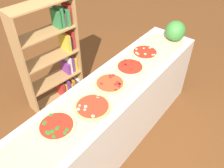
{
  "coord_description": "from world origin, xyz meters",
  "views": [
    {
      "loc": [
        -1.35,
        -1.05,
        2.39
      ],
      "look_at": [
        0.0,
        0.0,
        0.91
      ],
      "focal_mm": 37.68,
      "sensor_mm": 36.0,
      "label": 1
    }
  ],
  "objects_px": {
    "bookshelf": "(57,59)",
    "pizza_spinach_0": "(56,126)",
    "pizza_pepperoni_3": "(130,67)",
    "pizza_mushroom_1": "(92,107)",
    "watermelon": "(175,31)",
    "pizza_mushroom_4": "(145,53)",
    "pizza_pepperoni_2": "(110,83)"
  },
  "relations": [
    {
      "from": "bookshelf",
      "to": "pizza_spinach_0",
      "type": "bearing_deg",
      "value": -130.77
    },
    {
      "from": "pizza_pepperoni_3",
      "to": "pizza_mushroom_1",
      "type": "bearing_deg",
      "value": -174.14
    },
    {
      "from": "pizza_spinach_0",
      "to": "pizza_mushroom_1",
      "type": "height_order",
      "value": "pizza_mushroom_1"
    },
    {
      "from": "watermelon",
      "to": "pizza_mushroom_1",
      "type": "bearing_deg",
      "value": 178.93
    },
    {
      "from": "pizza_mushroom_4",
      "to": "pizza_pepperoni_3",
      "type": "bearing_deg",
      "value": -176.02
    },
    {
      "from": "pizza_pepperoni_2",
      "to": "watermelon",
      "type": "height_order",
      "value": "watermelon"
    },
    {
      "from": "pizza_mushroom_1",
      "to": "pizza_mushroom_4",
      "type": "height_order",
      "value": "pizza_mushroom_4"
    },
    {
      "from": "watermelon",
      "to": "bookshelf",
      "type": "xyz_separation_m",
      "value": [
        -0.95,
        1.14,
        -0.37
      ]
    },
    {
      "from": "pizza_spinach_0",
      "to": "bookshelf",
      "type": "xyz_separation_m",
      "value": [
        0.88,
        1.03,
        -0.26
      ]
    },
    {
      "from": "pizza_spinach_0",
      "to": "pizza_mushroom_4",
      "type": "distance_m",
      "value": 1.35
    },
    {
      "from": "pizza_mushroom_4",
      "to": "pizza_pepperoni_2",
      "type": "bearing_deg",
      "value": -178.27
    },
    {
      "from": "pizza_spinach_0",
      "to": "pizza_mushroom_1",
      "type": "distance_m",
      "value": 0.35
    },
    {
      "from": "pizza_pepperoni_3",
      "to": "bookshelf",
      "type": "distance_m",
      "value": 1.08
    },
    {
      "from": "pizza_mushroom_1",
      "to": "pizza_pepperoni_2",
      "type": "xyz_separation_m",
      "value": [
        0.34,
        0.07,
        0.0
      ]
    },
    {
      "from": "pizza_pepperoni_3",
      "to": "pizza_pepperoni_2",
      "type": "bearing_deg",
      "value": 179.48
    },
    {
      "from": "bookshelf",
      "to": "watermelon",
      "type": "bearing_deg",
      "value": -50.25
    },
    {
      "from": "pizza_mushroom_4",
      "to": "watermelon",
      "type": "distance_m",
      "value": 0.51
    },
    {
      "from": "pizza_spinach_0",
      "to": "pizza_pepperoni_3",
      "type": "xyz_separation_m",
      "value": [
        1.01,
        -0.02,
        0.0
      ]
    },
    {
      "from": "pizza_pepperoni_3",
      "to": "bookshelf",
      "type": "height_order",
      "value": "bookshelf"
    },
    {
      "from": "pizza_mushroom_1",
      "to": "pizza_pepperoni_3",
      "type": "height_order",
      "value": "same"
    },
    {
      "from": "pizza_pepperoni_3",
      "to": "bookshelf",
      "type": "bearing_deg",
      "value": 96.98
    },
    {
      "from": "pizza_pepperoni_3",
      "to": "pizza_mushroom_4",
      "type": "distance_m",
      "value": 0.34
    },
    {
      "from": "pizza_mushroom_1",
      "to": "bookshelf",
      "type": "height_order",
      "value": "bookshelf"
    },
    {
      "from": "watermelon",
      "to": "pizza_pepperoni_3",
      "type": "bearing_deg",
      "value": 173.25
    },
    {
      "from": "pizza_mushroom_1",
      "to": "bookshelf",
      "type": "bearing_deg",
      "value": 63.82
    },
    {
      "from": "pizza_pepperoni_3",
      "to": "watermelon",
      "type": "height_order",
      "value": "watermelon"
    },
    {
      "from": "pizza_spinach_0",
      "to": "pizza_mushroom_4",
      "type": "xyz_separation_m",
      "value": [
        1.35,
        0.01,
        0.0
      ]
    },
    {
      "from": "bookshelf",
      "to": "pizza_mushroom_1",
      "type": "bearing_deg",
      "value": -116.18
    },
    {
      "from": "pizza_pepperoni_2",
      "to": "pizza_mushroom_4",
      "type": "distance_m",
      "value": 0.67
    },
    {
      "from": "pizza_mushroom_4",
      "to": "bookshelf",
      "type": "relative_size",
      "value": 0.21
    },
    {
      "from": "pizza_mushroom_4",
      "to": "watermelon",
      "type": "xyz_separation_m",
      "value": [
        0.48,
        -0.12,
        0.11
      ]
    },
    {
      "from": "pizza_spinach_0",
      "to": "pizza_pepperoni_3",
      "type": "relative_size",
      "value": 1.04
    }
  ]
}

